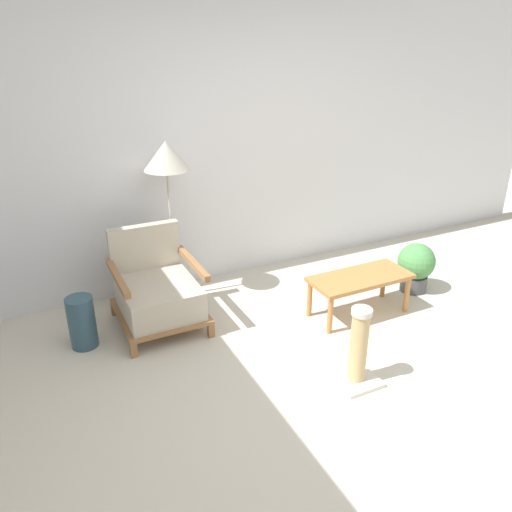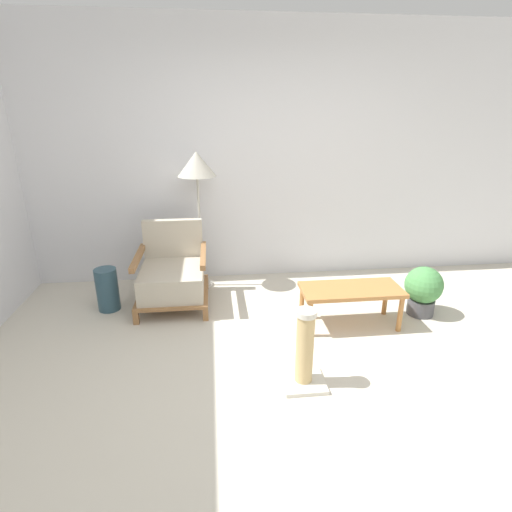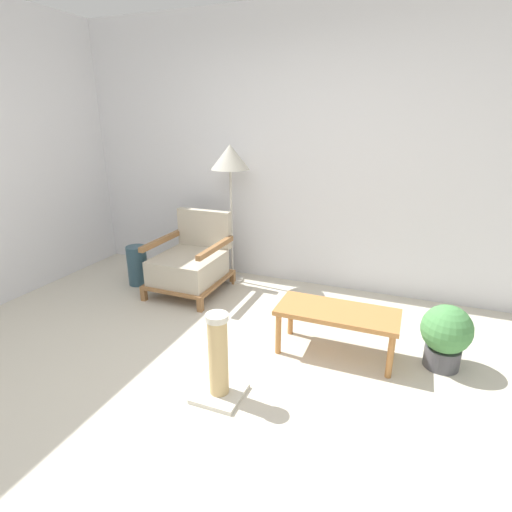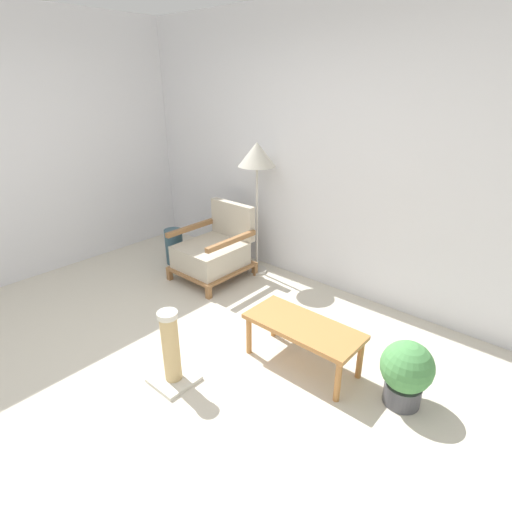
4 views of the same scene
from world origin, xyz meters
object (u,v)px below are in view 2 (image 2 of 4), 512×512
at_px(vase, 107,289).
at_px(coffee_table, 351,293).
at_px(floor_lamp, 197,170).
at_px(potted_plant, 423,289).
at_px(scratching_post, 304,354).
at_px(armchair, 173,275).

bearing_deg(vase, coffee_table, -13.82).
distance_m(floor_lamp, potted_plant, 2.46).
bearing_deg(floor_lamp, vase, -152.74).
height_order(potted_plant, scratching_post, scratching_post).
bearing_deg(vase, scratching_post, -38.78).
relative_size(armchair, floor_lamp, 0.54).
xyz_separation_m(coffee_table, potted_plant, (0.74, 0.12, -0.05)).
distance_m(vase, potted_plant, 2.98).
relative_size(vase, scratching_post, 0.72).
xyz_separation_m(potted_plant, scratching_post, (-1.33, -0.88, -0.02)).
bearing_deg(potted_plant, vase, 171.81).
distance_m(floor_lamp, scratching_post, 2.17).
relative_size(coffee_table, vase, 2.11).
height_order(armchair, scratching_post, armchair).
relative_size(coffee_table, potted_plant, 1.87).
xyz_separation_m(floor_lamp, potted_plant, (2.06, -0.88, -1.00)).
bearing_deg(coffee_table, vase, 166.18).
relative_size(floor_lamp, coffee_table, 1.64).
height_order(coffee_table, potted_plant, potted_plant).
bearing_deg(scratching_post, armchair, 126.38).
relative_size(floor_lamp, vase, 3.45).
height_order(coffee_table, scratching_post, scratching_post).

